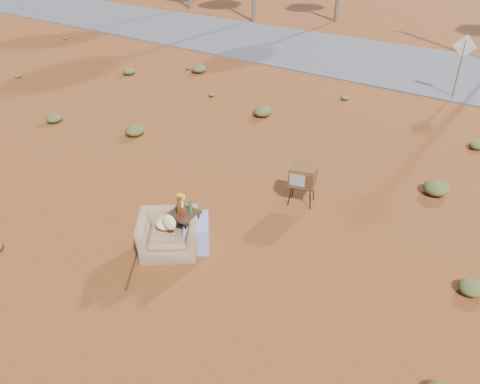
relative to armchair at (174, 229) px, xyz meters
The scene contains 8 objects.
ground 0.75m from the armchair, 31.27° to the left, with size 140.00×140.00×0.00m, color brown.
highway 15.32m from the armchair, 88.13° to the left, with size 140.00×7.00×0.04m, color #565659.
armchair is the anchor object (origin of this frame).
tv_unit 3.16m from the armchair, 68.60° to the left, with size 0.67×0.60×0.91m.
side_table 0.40m from the armchair, 81.85° to the left, with size 0.55×0.55×1.05m.
rusty_bar 0.94m from the armchair, 113.74° to the right, with size 0.04×0.04×1.60m, color #4B2414.
road_sign 12.51m from the armchair, 80.77° to the left, with size 0.78×0.06×2.19m.
scrub_patch 4.74m from the armchair, 93.94° to the left, with size 17.49×8.07×0.33m.
Camera 1 is at (4.86, -5.47, 5.69)m, focal length 35.00 mm.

